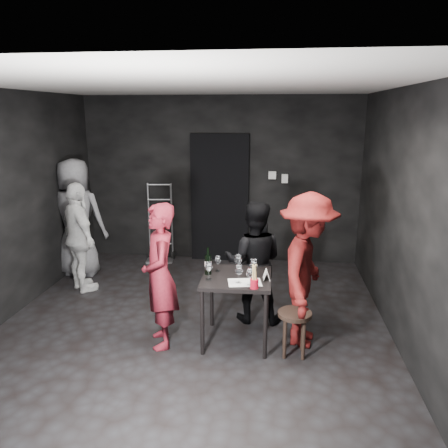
# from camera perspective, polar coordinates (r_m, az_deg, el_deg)

# --- Properties ---
(floor) EXTENTS (4.50, 5.00, 0.02)m
(floor) POSITION_cam_1_polar(r_m,az_deg,el_deg) (5.25, -4.12, -13.20)
(floor) COLOR black
(floor) RESTS_ON ground
(ceiling) EXTENTS (4.50, 5.00, 0.02)m
(ceiling) POSITION_cam_1_polar(r_m,az_deg,el_deg) (4.66, -4.74, 17.67)
(ceiling) COLOR silver
(ceiling) RESTS_ON ground
(wall_back) EXTENTS (4.50, 0.04, 2.70)m
(wall_back) POSITION_cam_1_polar(r_m,az_deg,el_deg) (7.20, -0.49, 5.78)
(wall_back) COLOR black
(wall_back) RESTS_ON ground
(wall_front) EXTENTS (4.50, 0.04, 2.70)m
(wall_front) POSITION_cam_1_polar(r_m,az_deg,el_deg) (2.51, -15.90, -11.70)
(wall_front) COLOR black
(wall_front) RESTS_ON ground
(wall_right) EXTENTS (0.04, 5.00, 2.70)m
(wall_right) POSITION_cam_1_polar(r_m,az_deg,el_deg) (4.87, 22.53, 0.47)
(wall_right) COLOR black
(wall_right) RESTS_ON ground
(doorway) EXTENTS (0.95, 0.10, 2.10)m
(doorway) POSITION_cam_1_polar(r_m,az_deg,el_deg) (7.20, -0.55, 3.34)
(doorway) COLOR black
(doorway) RESTS_ON ground
(wallbox_upper) EXTENTS (0.12, 0.06, 0.12)m
(wallbox_upper) POSITION_cam_1_polar(r_m,az_deg,el_deg) (7.08, 6.33, 6.36)
(wallbox_upper) COLOR #B7B7B2
(wallbox_upper) RESTS_ON wall_back
(wallbox_lower) EXTENTS (0.10, 0.06, 0.14)m
(wallbox_lower) POSITION_cam_1_polar(r_m,az_deg,el_deg) (7.09, 7.94, 5.91)
(wallbox_lower) COLOR #B7B7B2
(wallbox_lower) RESTS_ON wall_back
(hand_truck) EXTENTS (0.43, 0.36, 1.30)m
(hand_truck) POSITION_cam_1_polar(r_m,az_deg,el_deg) (7.44, -8.28, -2.95)
(hand_truck) COLOR #B2B2B7
(hand_truck) RESTS_ON floor
(tasting_table) EXTENTS (0.72, 0.72, 0.75)m
(tasting_table) POSITION_cam_1_polar(r_m,az_deg,el_deg) (4.68, 1.67, -7.96)
(tasting_table) COLOR black
(tasting_table) RESTS_ON floor
(stool) EXTENTS (0.34, 0.34, 0.47)m
(stool) POSITION_cam_1_polar(r_m,az_deg,el_deg) (4.59, 9.20, -12.39)
(stool) COLOR black
(stool) RESTS_ON floor
(server_red) EXTENTS (0.56, 0.68, 1.59)m
(server_red) POSITION_cam_1_polar(r_m,az_deg,el_deg) (4.62, -8.38, -6.47)
(server_red) COLOR maroon
(server_red) RESTS_ON floor
(woman_black) EXTENTS (0.69, 0.39, 1.41)m
(woman_black) POSITION_cam_1_polar(r_m,az_deg,el_deg) (5.15, 3.90, -5.21)
(woman_black) COLOR black
(woman_black) RESTS_ON floor
(man_maroon) EXTENTS (0.76, 1.25, 1.81)m
(man_maroon) POSITION_cam_1_polar(r_m,az_deg,el_deg) (4.65, 10.84, -5.03)
(man_maroon) COLOR #5D1110
(man_maroon) RESTS_ON floor
(bystander_cream) EXTENTS (0.95, 0.95, 1.55)m
(bystander_cream) POSITION_cam_1_polar(r_m,az_deg,el_deg) (6.29, -18.38, -1.60)
(bystander_cream) COLOR white
(bystander_cream) RESTS_ON floor
(bystander_grey) EXTENTS (1.05, 0.59, 2.11)m
(bystander_grey) POSITION_cam_1_polar(r_m,az_deg,el_deg) (6.88, -18.81, 2.11)
(bystander_grey) COLOR slate
(bystander_grey) RESTS_ON floor
(tasting_mat) EXTENTS (0.37, 0.28, 0.00)m
(tasting_mat) POSITION_cam_1_polar(r_m,az_deg,el_deg) (4.48, 2.72, -7.63)
(tasting_mat) COLOR white
(tasting_mat) RESTS_ON tasting_table
(wine_glass_a) EXTENTS (0.10, 0.10, 0.21)m
(wine_glass_a) POSITION_cam_1_polar(r_m,az_deg,el_deg) (4.52, -2.01, -6.03)
(wine_glass_a) COLOR white
(wine_glass_a) RESTS_ON tasting_table
(wine_glass_b) EXTENTS (0.08, 0.08, 0.19)m
(wine_glass_b) POSITION_cam_1_polar(r_m,az_deg,el_deg) (4.75, -0.81, -5.10)
(wine_glass_b) COLOR white
(wine_glass_b) RESTS_ON tasting_table
(wine_glass_c) EXTENTS (0.11, 0.11, 0.22)m
(wine_glass_c) POSITION_cam_1_polar(r_m,az_deg,el_deg) (4.70, 1.87, -5.12)
(wine_glass_c) COLOR white
(wine_glass_c) RESTS_ON tasting_table
(wine_glass_d) EXTENTS (0.09, 0.09, 0.21)m
(wine_glass_d) POSITION_cam_1_polar(r_m,az_deg,el_deg) (4.43, 1.96, -6.45)
(wine_glass_d) COLOR white
(wine_glass_d) RESTS_ON tasting_table
(wine_glass_e) EXTENTS (0.09, 0.09, 0.19)m
(wine_glass_e) POSITION_cam_1_polar(r_m,az_deg,el_deg) (4.38, 3.38, -6.85)
(wine_glass_e) COLOR white
(wine_glass_e) RESTS_ON tasting_table
(wine_glass_f) EXTENTS (0.09, 0.09, 0.22)m
(wine_glass_f) POSITION_cam_1_polar(r_m,az_deg,el_deg) (4.58, 3.91, -5.70)
(wine_glass_f) COLOR white
(wine_glass_f) RESTS_ON tasting_table
(wine_bottle) EXTENTS (0.07, 0.07, 0.30)m
(wine_bottle) POSITION_cam_1_polar(r_m,az_deg,el_deg) (4.66, -2.10, -5.25)
(wine_bottle) COLOR black
(wine_bottle) RESTS_ON tasting_table
(breadstick_cup) EXTENTS (0.08, 0.08, 0.26)m
(breadstick_cup) POSITION_cam_1_polar(r_m,az_deg,el_deg) (4.31, 3.99, -6.90)
(breadstick_cup) COLOR maroon
(breadstick_cup) RESTS_ON tasting_table
(reserved_card) EXTENTS (0.09, 0.13, 0.10)m
(reserved_card) POSITION_cam_1_polar(r_m,az_deg,el_deg) (4.57, 5.39, -6.58)
(reserved_card) COLOR white
(reserved_card) RESTS_ON tasting_table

